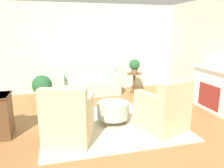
{
  "coord_description": "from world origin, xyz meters",
  "views": [
    {
      "loc": [
        -1.1,
        -4.21,
        1.95
      ],
      "look_at": [
        0.15,
        0.55,
        0.75
      ],
      "focal_mm": 35.0,
      "sensor_mm": 36.0,
      "label": 1
    }
  ],
  "objects_px": {
    "armchair_right": "(164,111)",
    "potted_plant_on_side_table": "(135,65)",
    "ottoman_table": "(113,110)",
    "side_table": "(134,80)",
    "couch": "(88,84)",
    "armchair_left": "(68,121)",
    "vase_mantel_near": "(207,61)",
    "potted_plant_floor": "(42,86)"
  },
  "relations": [
    {
      "from": "side_table",
      "to": "potted_plant_on_side_table",
      "type": "relative_size",
      "value": 1.43
    },
    {
      "from": "armchair_right",
      "to": "potted_plant_on_side_table",
      "type": "height_order",
      "value": "potted_plant_on_side_table"
    },
    {
      "from": "armchair_left",
      "to": "vase_mantel_near",
      "type": "bearing_deg",
      "value": 16.59
    },
    {
      "from": "armchair_right",
      "to": "side_table",
      "type": "bearing_deg",
      "value": 81.81
    },
    {
      "from": "vase_mantel_near",
      "to": "potted_plant_on_side_table",
      "type": "height_order",
      "value": "vase_mantel_near"
    },
    {
      "from": "couch",
      "to": "armchair_right",
      "type": "bearing_deg",
      "value": -70.37
    },
    {
      "from": "potted_plant_floor",
      "to": "vase_mantel_near",
      "type": "bearing_deg",
      "value": -21.82
    },
    {
      "from": "couch",
      "to": "armchair_right",
      "type": "relative_size",
      "value": 1.87
    },
    {
      "from": "vase_mantel_near",
      "to": "armchair_right",
      "type": "bearing_deg",
      "value": -148.29
    },
    {
      "from": "vase_mantel_near",
      "to": "side_table",
      "type": "bearing_deg",
      "value": 128.59
    },
    {
      "from": "armchair_left",
      "to": "ottoman_table",
      "type": "relative_size",
      "value": 1.52
    },
    {
      "from": "armchair_left",
      "to": "potted_plant_on_side_table",
      "type": "xyz_separation_m",
      "value": [
        2.28,
        2.77,
        0.49
      ]
    },
    {
      "from": "armchair_left",
      "to": "armchair_right",
      "type": "relative_size",
      "value": 1.0
    },
    {
      "from": "couch",
      "to": "ottoman_table",
      "type": "xyz_separation_m",
      "value": [
        0.19,
        -2.43,
        -0.02
      ]
    },
    {
      "from": "vase_mantel_near",
      "to": "potted_plant_floor",
      "type": "xyz_separation_m",
      "value": [
        -4.19,
        1.68,
        -0.8
      ]
    },
    {
      "from": "couch",
      "to": "vase_mantel_near",
      "type": "bearing_deg",
      "value": -34.51
    },
    {
      "from": "armchair_left",
      "to": "side_table",
      "type": "distance_m",
      "value": 3.59
    },
    {
      "from": "armchair_right",
      "to": "vase_mantel_near",
      "type": "bearing_deg",
      "value": 31.71
    },
    {
      "from": "couch",
      "to": "potted_plant_on_side_table",
      "type": "distance_m",
      "value": 1.6
    },
    {
      "from": "ottoman_table",
      "to": "potted_plant_on_side_table",
      "type": "xyz_separation_m",
      "value": [
        1.29,
        2.17,
        0.6
      ]
    },
    {
      "from": "couch",
      "to": "vase_mantel_near",
      "type": "relative_size",
      "value": 6.63
    },
    {
      "from": "couch",
      "to": "side_table",
      "type": "height_order",
      "value": "couch"
    },
    {
      "from": "armchair_right",
      "to": "ottoman_table",
      "type": "relative_size",
      "value": 1.52
    },
    {
      "from": "ottoman_table",
      "to": "side_table",
      "type": "xyz_separation_m",
      "value": [
        1.29,
        2.17,
        0.13
      ]
    },
    {
      "from": "armchair_left",
      "to": "armchair_right",
      "type": "distance_m",
      "value": 1.88
    },
    {
      "from": "side_table",
      "to": "armchair_right",
      "type": "bearing_deg",
      "value": -98.19
    },
    {
      "from": "couch",
      "to": "vase_mantel_near",
      "type": "xyz_separation_m",
      "value": [
        2.83,
        -1.94,
        0.88
      ]
    },
    {
      "from": "armchair_left",
      "to": "ottoman_table",
      "type": "distance_m",
      "value": 1.16
    },
    {
      "from": "side_table",
      "to": "potted_plant_floor",
      "type": "xyz_separation_m",
      "value": [
        -2.85,
        -0.01,
        -0.03
      ]
    },
    {
      "from": "side_table",
      "to": "potted_plant_on_side_table",
      "type": "distance_m",
      "value": 0.46
    },
    {
      "from": "potted_plant_on_side_table",
      "to": "side_table",
      "type": "bearing_deg",
      "value": 0.0
    },
    {
      "from": "ottoman_table",
      "to": "vase_mantel_near",
      "type": "bearing_deg",
      "value": 10.37
    },
    {
      "from": "couch",
      "to": "armchair_left",
      "type": "xyz_separation_m",
      "value": [
        -0.8,
        -3.02,
        0.09
      ]
    },
    {
      "from": "potted_plant_on_side_table",
      "to": "ottoman_table",
      "type": "bearing_deg",
      "value": -120.7
    },
    {
      "from": "ottoman_table",
      "to": "side_table",
      "type": "distance_m",
      "value": 2.53
    },
    {
      "from": "potted_plant_floor",
      "to": "armchair_right",
      "type": "bearing_deg",
      "value": -48.44
    },
    {
      "from": "side_table",
      "to": "vase_mantel_near",
      "type": "height_order",
      "value": "vase_mantel_near"
    },
    {
      "from": "vase_mantel_near",
      "to": "potted_plant_floor",
      "type": "height_order",
      "value": "vase_mantel_near"
    },
    {
      "from": "armchair_right",
      "to": "vase_mantel_near",
      "type": "distance_m",
      "value": 2.2
    },
    {
      "from": "couch",
      "to": "ottoman_table",
      "type": "bearing_deg",
      "value": -85.61
    },
    {
      "from": "couch",
      "to": "potted_plant_floor",
      "type": "xyz_separation_m",
      "value": [
        -1.37,
        -0.26,
        0.08
      ]
    },
    {
      "from": "armchair_left",
      "to": "armchair_right",
      "type": "xyz_separation_m",
      "value": [
        1.88,
        0.0,
        0.0
      ]
    }
  ]
}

